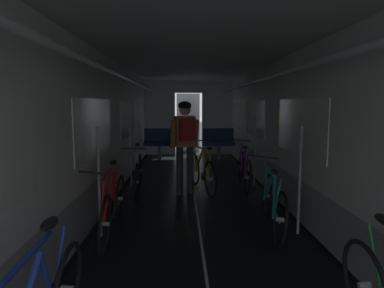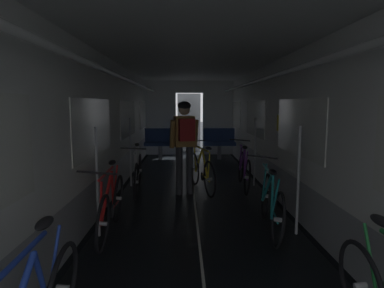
{
  "view_description": "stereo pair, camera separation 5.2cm",
  "coord_description": "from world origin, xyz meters",
  "px_view_note": "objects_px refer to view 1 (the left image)",
  "views": [
    {
      "loc": [
        -0.23,
        -1.99,
        1.67
      ],
      "look_at": [
        0.0,
        5.43,
        0.78
      ],
      "focal_mm": 31.01,
      "sensor_mm": 36.0,
      "label": 1
    },
    {
      "loc": [
        -0.18,
        -1.99,
        1.67
      ],
      "look_at": [
        0.0,
        5.43,
        0.78
      ],
      "focal_mm": 31.01,
      "sensor_mm": 36.0,
      "label": 2
    }
  ],
  "objects_px": {
    "bicycle_teal": "(272,203)",
    "bicycle_white": "(138,173)",
    "bench_seat_far_right": "(218,141)",
    "bicycle_red": "(113,206)",
    "bicycle_yellow_in_aisle": "(202,171)",
    "bicycle_purple": "(244,169)",
    "bench_seat_far_left": "(160,141)",
    "person_cyclist_aisle": "(185,137)"
  },
  "relations": [
    {
      "from": "bicycle_teal",
      "to": "bicycle_white",
      "type": "height_order",
      "value": "bicycle_teal"
    },
    {
      "from": "bench_seat_far_right",
      "to": "bicycle_white",
      "type": "relative_size",
      "value": 0.58
    },
    {
      "from": "bicycle_red",
      "to": "bicycle_yellow_in_aisle",
      "type": "bearing_deg",
      "value": 59.55
    },
    {
      "from": "bicycle_white",
      "to": "bicycle_purple",
      "type": "bearing_deg",
      "value": 7.96
    },
    {
      "from": "bicycle_purple",
      "to": "bicycle_yellow_in_aisle",
      "type": "xyz_separation_m",
      "value": [
        -0.85,
        -0.14,
        0.0
      ]
    },
    {
      "from": "bench_seat_far_right",
      "to": "bicycle_red",
      "type": "distance_m",
      "value": 6.26
    },
    {
      "from": "bicycle_yellow_in_aisle",
      "to": "bicycle_white",
      "type": "bearing_deg",
      "value": -173.05
    },
    {
      "from": "bench_seat_far_right",
      "to": "bicycle_yellow_in_aisle",
      "type": "height_order",
      "value": "bench_seat_far_right"
    },
    {
      "from": "bicycle_red",
      "to": "bicycle_teal",
      "type": "height_order",
      "value": "bicycle_teal"
    },
    {
      "from": "bench_seat_far_left",
      "to": "bicycle_purple",
      "type": "xyz_separation_m",
      "value": [
        1.91,
        -3.61,
        -0.18
      ]
    },
    {
      "from": "bench_seat_far_right",
      "to": "bicycle_red",
      "type": "relative_size",
      "value": 0.58
    },
    {
      "from": "bicycle_red",
      "to": "bicycle_purple",
      "type": "distance_m",
      "value": 3.15
    },
    {
      "from": "bench_seat_far_left",
      "to": "bicycle_white",
      "type": "distance_m",
      "value": 3.91
    },
    {
      "from": "bicycle_white",
      "to": "bicycle_purple",
      "type": "height_order",
      "value": "bicycle_purple"
    },
    {
      "from": "bench_seat_far_right",
      "to": "bicycle_teal",
      "type": "xyz_separation_m",
      "value": [
        0.06,
        -5.86,
        -0.19
      ]
    },
    {
      "from": "bench_seat_far_left",
      "to": "bench_seat_far_right",
      "type": "xyz_separation_m",
      "value": [
        1.8,
        0.0,
        0.0
      ]
    },
    {
      "from": "bench_seat_far_left",
      "to": "bicycle_teal",
      "type": "height_order",
      "value": "bench_seat_far_left"
    },
    {
      "from": "bicycle_purple",
      "to": "person_cyclist_aisle",
      "type": "distance_m",
      "value": 1.43
    },
    {
      "from": "bench_seat_far_left",
      "to": "bicycle_purple",
      "type": "relative_size",
      "value": 0.58
    },
    {
      "from": "person_cyclist_aisle",
      "to": "bicycle_yellow_in_aisle",
      "type": "height_order",
      "value": "person_cyclist_aisle"
    },
    {
      "from": "bench_seat_far_left",
      "to": "bicycle_white",
      "type": "bearing_deg",
      "value": -92.32
    },
    {
      "from": "bicycle_white",
      "to": "bicycle_purple",
      "type": "distance_m",
      "value": 2.09
    },
    {
      "from": "bench_seat_far_right",
      "to": "bicycle_yellow_in_aisle",
      "type": "bearing_deg",
      "value": -101.15
    },
    {
      "from": "bicycle_white",
      "to": "person_cyclist_aisle",
      "type": "height_order",
      "value": "person_cyclist_aisle"
    },
    {
      "from": "person_cyclist_aisle",
      "to": "bench_seat_far_right",
      "type": "bearing_deg",
      "value": 75.13
    },
    {
      "from": "bicycle_white",
      "to": "bicycle_yellow_in_aisle",
      "type": "height_order",
      "value": "bicycle_white"
    },
    {
      "from": "bicycle_teal",
      "to": "bicycle_white",
      "type": "distance_m",
      "value": 2.82
    },
    {
      "from": "bicycle_white",
      "to": "bicycle_purple",
      "type": "relative_size",
      "value": 1.0
    },
    {
      "from": "bicycle_yellow_in_aisle",
      "to": "bicycle_red",
      "type": "bearing_deg",
      "value": -120.45
    },
    {
      "from": "bicycle_purple",
      "to": "bicycle_yellow_in_aisle",
      "type": "bearing_deg",
      "value": -170.59
    },
    {
      "from": "bicycle_red",
      "to": "person_cyclist_aisle",
      "type": "height_order",
      "value": "person_cyclist_aisle"
    },
    {
      "from": "bicycle_yellow_in_aisle",
      "to": "bicycle_teal",
      "type": "bearing_deg",
      "value": -69.2
    },
    {
      "from": "bicycle_white",
      "to": "bicycle_yellow_in_aisle",
      "type": "relative_size",
      "value": 1.02
    },
    {
      "from": "bench_seat_far_right",
      "to": "bicycle_red",
      "type": "xyz_separation_m",
      "value": [
        -2.02,
        -5.92,
        -0.18
      ]
    },
    {
      "from": "bench_seat_far_left",
      "to": "bicycle_teal",
      "type": "bearing_deg",
      "value": -72.37
    },
    {
      "from": "bench_seat_far_left",
      "to": "bench_seat_far_right",
      "type": "distance_m",
      "value": 1.8
    },
    {
      "from": "bicycle_yellow_in_aisle",
      "to": "bench_seat_far_right",
      "type": "bearing_deg",
      "value": 78.85
    },
    {
      "from": "bicycle_white",
      "to": "bicycle_yellow_in_aisle",
      "type": "bearing_deg",
      "value": 6.95
    },
    {
      "from": "bicycle_purple",
      "to": "person_cyclist_aisle",
      "type": "xyz_separation_m",
      "value": [
        -1.18,
        -0.41,
        0.69
      ]
    },
    {
      "from": "bicycle_red",
      "to": "person_cyclist_aisle",
      "type": "bearing_deg",
      "value": 63.51
    },
    {
      "from": "bicycle_red",
      "to": "bench_seat_far_left",
      "type": "bearing_deg",
      "value": 87.91
    },
    {
      "from": "bicycle_teal",
      "to": "bicycle_purple",
      "type": "bearing_deg",
      "value": 88.71
    }
  ]
}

